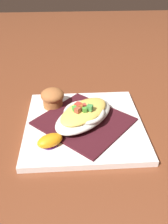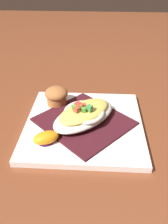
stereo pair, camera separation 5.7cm
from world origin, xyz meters
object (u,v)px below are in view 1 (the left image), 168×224
object	(u,v)px
gratin_dish	(84,114)
muffin	(53,97)
square_plate	(84,124)
orange_garnish	(50,141)

from	to	relation	value
gratin_dish	muffin	distance (m)	0.11
square_plate	gratin_dish	xyz separation A→B (m)	(0.00, 0.00, 0.03)
gratin_dish	muffin	size ratio (longest dim) A/B	3.11
gratin_dish	orange_garnish	xyz separation A→B (m)	(0.08, 0.08, -0.01)
orange_garnish	square_plate	bearing A→B (deg)	-135.23
orange_garnish	muffin	bearing A→B (deg)	-89.89
square_plate	gratin_dish	bearing A→B (deg)	46.36
square_plate	gratin_dish	distance (m)	0.03
square_plate	muffin	distance (m)	0.12
square_plate	muffin	xyz separation A→B (m)	(0.08, -0.08, 0.03)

